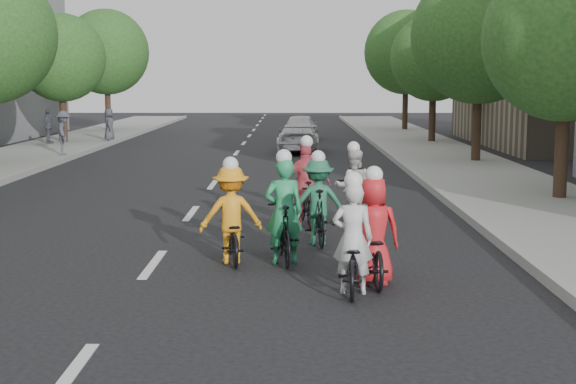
{
  "coord_description": "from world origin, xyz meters",
  "views": [
    {
      "loc": [
        2.26,
        -12.76,
        2.99
      ],
      "look_at": [
        2.2,
        1.4,
        1.0
      ],
      "focal_mm": 50.0,
      "sensor_mm": 36.0,
      "label": 1
    }
  ],
  "objects_px": {
    "follow_car_lead": "(298,138)",
    "spectator_2": "(109,125)",
    "spectator_1": "(48,126)",
    "cyclist_1": "(373,243)",
    "cyclist_0": "(318,208)",
    "cyclist_3": "(306,192)",
    "cyclist_4": "(352,253)",
    "cyclist_6": "(284,224)",
    "cyclist_5": "(231,223)",
    "follow_car_trail": "(301,126)",
    "cyclist_2": "(353,195)",
    "spectator_0": "(64,133)"
  },
  "relations": [
    {
      "from": "cyclist_3",
      "to": "cyclist_2",
      "type": "bearing_deg",
      "value": 175.53
    },
    {
      "from": "follow_car_lead",
      "to": "follow_car_trail",
      "type": "bearing_deg",
      "value": -90.34
    },
    {
      "from": "follow_car_trail",
      "to": "cyclist_5",
      "type": "bearing_deg",
      "value": 92.74
    },
    {
      "from": "cyclist_2",
      "to": "cyclist_5",
      "type": "xyz_separation_m",
      "value": [
        -2.26,
        -3.44,
        0.03
      ]
    },
    {
      "from": "cyclist_1",
      "to": "cyclist_6",
      "type": "xyz_separation_m",
      "value": [
        -1.32,
        1.32,
        0.04
      ]
    },
    {
      "from": "spectator_2",
      "to": "cyclist_2",
      "type": "bearing_deg",
      "value": -163.2
    },
    {
      "from": "cyclist_1",
      "to": "follow_car_lead",
      "type": "relative_size",
      "value": 0.43
    },
    {
      "from": "cyclist_2",
      "to": "cyclist_5",
      "type": "distance_m",
      "value": 4.12
    },
    {
      "from": "cyclist_2",
      "to": "cyclist_5",
      "type": "height_order",
      "value": "cyclist_5"
    },
    {
      "from": "cyclist_3",
      "to": "follow_car_lead",
      "type": "distance_m",
      "value": 16.79
    },
    {
      "from": "cyclist_4",
      "to": "follow_car_lead",
      "type": "relative_size",
      "value": 0.42
    },
    {
      "from": "spectator_0",
      "to": "cyclist_0",
      "type": "bearing_deg",
      "value": -166.75
    },
    {
      "from": "cyclist_0",
      "to": "spectator_0",
      "type": "distance_m",
      "value": 18.35
    },
    {
      "from": "cyclist_6",
      "to": "spectator_0",
      "type": "xyz_separation_m",
      "value": [
        -8.53,
        17.44,
        0.34
      ]
    },
    {
      "from": "cyclist_5",
      "to": "cyclist_2",
      "type": "bearing_deg",
      "value": -132.38
    },
    {
      "from": "follow_car_lead",
      "to": "cyclist_0",
      "type": "bearing_deg",
      "value": 91.87
    },
    {
      "from": "cyclist_6",
      "to": "follow_car_lead",
      "type": "xyz_separation_m",
      "value": [
        0.4,
        20.22,
        -0.04
      ]
    },
    {
      "from": "cyclist_5",
      "to": "spectator_1",
      "type": "bearing_deg",
      "value": -75.58
    },
    {
      "from": "spectator_1",
      "to": "spectator_2",
      "type": "bearing_deg",
      "value": -45.36
    },
    {
      "from": "spectator_1",
      "to": "spectator_2",
      "type": "height_order",
      "value": "spectator_1"
    },
    {
      "from": "cyclist_2",
      "to": "spectator_0",
      "type": "height_order",
      "value": "spectator_0"
    },
    {
      "from": "cyclist_3",
      "to": "spectator_2",
      "type": "relative_size",
      "value": 1.25
    },
    {
      "from": "cyclist_1",
      "to": "cyclist_4",
      "type": "xyz_separation_m",
      "value": [
        -0.34,
        -0.5,
        -0.05
      ]
    },
    {
      "from": "cyclist_4",
      "to": "spectator_1",
      "type": "relative_size",
      "value": 1.14
    },
    {
      "from": "cyclist_3",
      "to": "cyclist_5",
      "type": "height_order",
      "value": "cyclist_3"
    },
    {
      "from": "cyclist_1",
      "to": "cyclist_4",
      "type": "bearing_deg",
      "value": 53.45
    },
    {
      "from": "follow_car_lead",
      "to": "spectator_1",
      "type": "height_order",
      "value": "spectator_1"
    },
    {
      "from": "cyclist_0",
      "to": "follow_car_trail",
      "type": "distance_m",
      "value": 26.13
    },
    {
      "from": "spectator_1",
      "to": "cyclist_1",
      "type": "bearing_deg",
      "value": -148.22
    },
    {
      "from": "cyclist_6",
      "to": "spectator_2",
      "type": "distance_m",
      "value": 26.06
    },
    {
      "from": "cyclist_3",
      "to": "cyclist_5",
      "type": "bearing_deg",
      "value": 60.19
    },
    {
      "from": "cyclist_0",
      "to": "follow_car_lead",
      "type": "relative_size",
      "value": 0.43
    },
    {
      "from": "cyclist_6",
      "to": "follow_car_lead",
      "type": "height_order",
      "value": "cyclist_6"
    },
    {
      "from": "cyclist_0",
      "to": "cyclist_4",
      "type": "xyz_separation_m",
      "value": [
        0.38,
        -3.35,
        -0.11
      ]
    },
    {
      "from": "cyclist_3",
      "to": "spectator_1",
      "type": "xyz_separation_m",
      "value": [
        -11.15,
        19.35,
        0.24
      ]
    },
    {
      "from": "cyclist_0",
      "to": "follow_car_trail",
      "type": "height_order",
      "value": "cyclist_0"
    },
    {
      "from": "spectator_2",
      "to": "spectator_1",
      "type": "bearing_deg",
      "value": 121.29
    },
    {
      "from": "follow_car_lead",
      "to": "spectator_2",
      "type": "distance_m",
      "value": 9.89
    },
    {
      "from": "cyclist_0",
      "to": "cyclist_3",
      "type": "bearing_deg",
      "value": -90.36
    },
    {
      "from": "cyclist_3",
      "to": "spectator_2",
      "type": "height_order",
      "value": "cyclist_3"
    },
    {
      "from": "cyclist_0",
      "to": "spectator_0",
      "type": "height_order",
      "value": "spectator_0"
    },
    {
      "from": "cyclist_3",
      "to": "spectator_1",
      "type": "bearing_deg",
      "value": -68.76
    },
    {
      "from": "cyclist_5",
      "to": "follow_car_trail",
      "type": "height_order",
      "value": "cyclist_5"
    },
    {
      "from": "cyclist_6",
      "to": "spectator_1",
      "type": "height_order",
      "value": "cyclist_6"
    },
    {
      "from": "cyclist_2",
      "to": "follow_car_trail",
      "type": "distance_m",
      "value": 24.17
    },
    {
      "from": "cyclist_0",
      "to": "cyclist_5",
      "type": "relative_size",
      "value": 1.02
    },
    {
      "from": "follow_car_lead",
      "to": "cyclist_3",
      "type": "bearing_deg",
      "value": 91.35
    },
    {
      "from": "cyclist_4",
      "to": "follow_car_lead",
      "type": "xyz_separation_m",
      "value": [
        -0.59,
        22.04,
        0.05
      ]
    },
    {
      "from": "cyclist_1",
      "to": "follow_car_lead",
      "type": "distance_m",
      "value": 21.56
    },
    {
      "from": "cyclist_6",
      "to": "follow_car_lead",
      "type": "bearing_deg",
      "value": -97.6
    }
  ]
}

